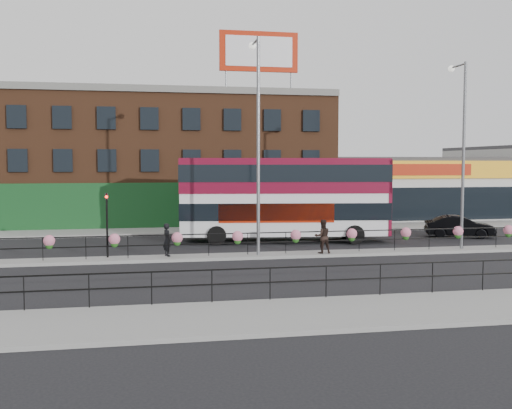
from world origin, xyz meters
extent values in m
plane|color=black|center=(0.00, 0.00, 0.00)|extent=(120.00, 120.00, 0.00)
cube|color=gray|center=(0.00, -12.00, 0.07)|extent=(60.00, 4.00, 0.15)
cube|color=gray|center=(0.00, 12.00, 0.07)|extent=(60.00, 4.00, 0.15)
cube|color=gray|center=(0.00, 0.00, 0.07)|extent=(60.00, 1.60, 0.15)
cube|color=gold|center=(0.00, -9.70, 0.01)|extent=(60.00, 0.10, 0.01)
cube|color=gold|center=(0.00, -9.88, 0.01)|extent=(60.00, 0.10, 0.01)
cube|color=brown|center=(-4.00, 20.00, 5.00)|extent=(25.00, 12.00, 10.00)
cube|color=#3F3F42|center=(-4.00, 20.00, 10.15)|extent=(25.00, 12.00, 0.30)
cube|color=#12421B|center=(-4.00, 13.92, 1.70)|extent=(25.00, 0.25, 3.40)
cube|color=silver|center=(16.00, 20.00, 2.50)|extent=(15.00, 12.00, 5.00)
cube|color=#3F3F42|center=(16.00, 20.00, 5.15)|extent=(15.00, 12.00, 0.30)
cube|color=#FDAD17|center=(16.00, 13.92, 4.30)|extent=(15.00, 0.25, 1.40)
cube|color=#A81C04|center=(16.00, 13.80, 4.30)|extent=(7.00, 0.10, 0.90)
cube|color=black|center=(16.00, 13.92, 1.60)|extent=(15.00, 0.25, 2.60)
cube|color=#A81C04|center=(2.50, 15.00, 13.20)|extent=(6.00, 0.25, 3.00)
cube|color=silver|center=(2.50, 14.86, 13.20)|extent=(5.10, 0.04, 2.25)
cylinder|color=slate|center=(0.00, 15.00, 11.00)|extent=(0.12, 0.12, 1.40)
cylinder|color=slate|center=(5.00, 15.00, 11.00)|extent=(0.12, 0.12, 1.40)
cube|color=black|center=(0.00, 0.00, 1.25)|extent=(30.00, 0.05, 0.05)
cube|color=black|center=(0.00, 0.00, 0.76)|extent=(30.00, 0.05, 0.05)
cylinder|color=black|center=(-11.00, 0.00, 0.70)|extent=(0.04, 0.04, 1.10)
cylinder|color=black|center=(-9.00, 0.00, 0.70)|extent=(0.04, 0.04, 1.10)
cylinder|color=black|center=(-7.00, 0.00, 0.70)|extent=(0.04, 0.04, 1.10)
cylinder|color=black|center=(-5.00, 0.00, 0.70)|extent=(0.04, 0.04, 1.10)
cylinder|color=black|center=(-3.00, 0.00, 0.70)|extent=(0.04, 0.04, 1.10)
cylinder|color=black|center=(-1.00, 0.00, 0.70)|extent=(0.04, 0.04, 1.10)
cylinder|color=black|center=(1.00, 0.00, 0.70)|extent=(0.04, 0.04, 1.10)
cylinder|color=black|center=(3.00, 0.00, 0.70)|extent=(0.04, 0.04, 1.10)
cylinder|color=black|center=(5.00, 0.00, 0.70)|extent=(0.04, 0.04, 1.10)
cylinder|color=black|center=(7.00, 0.00, 0.70)|extent=(0.04, 0.04, 1.10)
cylinder|color=black|center=(9.00, 0.00, 0.70)|extent=(0.04, 0.04, 1.10)
cylinder|color=black|center=(11.00, 0.00, 0.70)|extent=(0.04, 0.04, 1.10)
cylinder|color=black|center=(13.00, 0.00, 0.70)|extent=(0.04, 0.04, 1.10)
sphere|color=#D6708D|center=(-10.69, 0.00, 1.10)|extent=(0.56, 0.56, 0.56)
sphere|color=#245F1A|center=(-10.69, 0.00, 0.87)|extent=(0.36, 0.36, 0.36)
sphere|color=#D6708D|center=(-7.64, 0.00, 1.10)|extent=(0.56, 0.56, 0.56)
sphere|color=#245F1A|center=(-7.64, 0.00, 0.87)|extent=(0.36, 0.36, 0.36)
sphere|color=#D6708D|center=(-4.58, 0.00, 1.10)|extent=(0.56, 0.56, 0.56)
sphere|color=#245F1A|center=(-4.58, 0.00, 0.87)|extent=(0.36, 0.36, 0.36)
sphere|color=#D6708D|center=(-1.53, 0.00, 1.10)|extent=(0.56, 0.56, 0.56)
sphere|color=#245F1A|center=(-1.53, 0.00, 0.87)|extent=(0.36, 0.36, 0.36)
sphere|color=#D6708D|center=(1.53, 0.00, 1.10)|extent=(0.56, 0.56, 0.56)
sphere|color=#245F1A|center=(1.53, 0.00, 0.87)|extent=(0.36, 0.36, 0.36)
sphere|color=#D6708D|center=(4.58, 0.00, 1.10)|extent=(0.56, 0.56, 0.56)
sphere|color=#245F1A|center=(4.58, 0.00, 0.87)|extent=(0.36, 0.36, 0.36)
sphere|color=#D6708D|center=(7.64, 0.00, 1.10)|extent=(0.56, 0.56, 0.56)
sphere|color=#245F1A|center=(7.64, 0.00, 0.87)|extent=(0.36, 0.36, 0.36)
sphere|color=#D6708D|center=(10.69, 0.00, 1.10)|extent=(0.56, 0.56, 0.56)
sphere|color=#245F1A|center=(10.69, 0.00, 0.87)|extent=(0.36, 0.36, 0.36)
sphere|color=#D6708D|center=(13.75, 0.00, 1.10)|extent=(0.56, 0.56, 0.56)
sphere|color=#245F1A|center=(13.75, 0.00, 0.87)|extent=(0.36, 0.36, 0.36)
cube|color=black|center=(-2.00, -10.10, 1.25)|extent=(20.00, 0.05, 0.05)
cube|color=black|center=(-2.00, -10.10, 0.76)|extent=(20.00, 0.05, 0.05)
cylinder|color=black|center=(-10.00, -10.10, 0.70)|extent=(0.04, 0.04, 1.10)
cylinder|color=black|center=(-8.00, -10.10, 0.70)|extent=(0.04, 0.04, 1.10)
cylinder|color=black|center=(-6.00, -10.10, 0.70)|extent=(0.04, 0.04, 1.10)
cylinder|color=black|center=(-4.00, -10.10, 0.70)|extent=(0.04, 0.04, 1.10)
cylinder|color=black|center=(-2.00, -10.10, 0.70)|extent=(0.04, 0.04, 1.10)
cylinder|color=black|center=(0.00, -10.10, 0.70)|extent=(0.04, 0.04, 1.10)
cylinder|color=black|center=(2.00, -10.10, 0.70)|extent=(0.04, 0.04, 1.10)
cylinder|color=black|center=(4.00, -10.10, 0.70)|extent=(0.04, 0.04, 1.10)
cylinder|color=black|center=(6.00, -10.10, 0.70)|extent=(0.04, 0.04, 1.10)
cube|color=silver|center=(2.25, 5.69, 2.74)|extent=(12.81, 4.50, 4.56)
cube|color=maroon|center=(2.25, 5.69, 4.05)|extent=(12.87, 4.57, 2.05)
cube|color=black|center=(2.25, 5.69, 1.94)|extent=(12.90, 4.59, 1.03)
cube|color=black|center=(2.25, 5.69, 4.22)|extent=(12.92, 4.61, 1.03)
cube|color=maroon|center=(2.25, 5.69, 5.05)|extent=(12.81, 4.50, 0.14)
cube|color=maroon|center=(8.41, 4.86, 2.74)|extent=(0.59, 2.91, 4.56)
cube|color=#A81C04|center=(1.49, 4.33, 1.88)|extent=(6.78, 0.95, 1.14)
cylinder|color=black|center=(-2.01, 4.82, 0.57)|extent=(1.18, 0.49, 1.14)
cylinder|color=black|center=(-1.63, 7.65, 0.57)|extent=(1.18, 0.49, 1.14)
cylinder|color=black|center=(6.13, 3.73, 0.57)|extent=(1.18, 0.49, 1.14)
cylinder|color=black|center=(6.51, 6.55, 0.57)|extent=(1.18, 0.49, 1.14)
imported|color=black|center=(13.91, 5.51, 0.71)|extent=(4.23, 5.26, 1.42)
imported|color=black|center=(-5.06, 0.27, 0.98)|extent=(0.88, 0.81, 1.66)
imported|color=black|center=(2.89, -0.28, 1.02)|extent=(0.87, 0.69, 1.75)
cylinder|color=slate|center=(-0.47, -0.10, 5.65)|extent=(0.18, 0.18, 10.99)
cylinder|color=slate|center=(-0.47, 0.73, 11.03)|extent=(0.11, 1.65, 0.11)
sphere|color=silver|center=(-0.47, 1.55, 10.98)|extent=(0.40, 0.40, 0.40)
cylinder|color=slate|center=(10.90, -0.01, 5.21)|extent=(0.16, 0.16, 10.11)
cylinder|color=slate|center=(10.90, 0.75, 10.16)|extent=(0.10, 1.52, 0.10)
sphere|color=silver|center=(10.90, 1.50, 10.11)|extent=(0.36, 0.36, 0.36)
cylinder|color=black|center=(-8.00, 0.40, 1.75)|extent=(0.10, 0.10, 3.20)
imported|color=black|center=(-8.00, 0.40, 3.35)|extent=(0.15, 0.18, 0.90)
sphere|color=#FF190C|center=(-8.00, 0.28, 3.17)|extent=(0.14, 0.14, 0.14)
camera|label=1|loc=(-6.25, -29.89, 4.84)|focal=42.00mm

